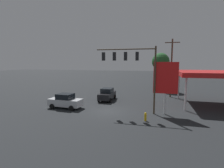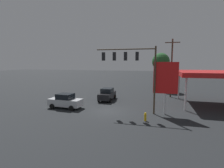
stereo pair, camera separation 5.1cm
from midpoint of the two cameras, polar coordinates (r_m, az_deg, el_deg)
The scene contains 9 objects.
ground_plane at distance 21.93m, azimuth -1.28°, elevation -8.79°, with size 200.00×200.00×0.00m, color black.
traffic_signal_assembly at distance 20.71m, azimuth 6.47°, elevation 6.84°, with size 7.06×0.43×7.83m.
utility_pole at distance 31.50m, azimuth 18.90°, elevation 5.34°, with size 2.40×0.26×9.89m.
gas_station_canopy at distance 27.94m, azimuth 31.15°, elevation 2.84°, with size 10.08×8.96×4.76m.
price_sign at distance 20.79m, azimuth 17.18°, elevation 1.52°, with size 2.73×0.27×6.05m.
sedan_waiting at distance 27.75m, azimuth -1.52°, elevation -3.37°, with size 2.09×4.41×1.93m.
sedan_far at distance 23.85m, azimuth -14.92°, elevation -5.37°, with size 4.51×2.29×1.93m.
street_tree at distance 38.34m, azimuth 15.69°, elevation 7.03°, with size 3.61×3.61×7.95m.
fire_hydrant at distance 18.62m, azimuth 10.91°, elevation -10.46°, with size 0.24×0.24×0.88m.
Camera 2 is at (-5.85, 20.25, 6.05)m, focal length 28.00 mm.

